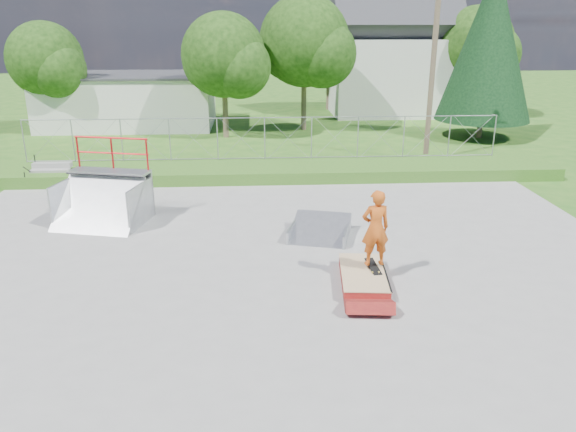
% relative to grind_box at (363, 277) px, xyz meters
% --- Properties ---
extents(ground, '(120.00, 120.00, 0.00)m').
position_rel_grind_box_xyz_m(ground, '(-2.16, 0.74, -0.17)').
color(ground, '#285E1B').
rests_on(ground, ground).
extents(concrete_pad, '(20.00, 16.00, 0.04)m').
position_rel_grind_box_xyz_m(concrete_pad, '(-2.16, 0.74, -0.15)').
color(concrete_pad, gray).
rests_on(concrete_pad, ground).
extents(grass_berm, '(24.00, 3.00, 0.50)m').
position_rel_grind_box_xyz_m(grass_berm, '(-2.16, 10.24, 0.08)').
color(grass_berm, '#285E1B').
rests_on(grass_berm, ground).
extents(grind_box, '(1.30, 2.34, 0.33)m').
position_rel_grind_box_xyz_m(grind_box, '(0.00, 0.00, 0.00)').
color(grind_box, maroon).
rests_on(grind_box, concrete_pad).
extents(quarter_pipe, '(3.04, 2.75, 2.60)m').
position_rel_grind_box_xyz_m(quarter_pipe, '(-7.46, 4.73, 1.13)').
color(quarter_pipe, '#9EA1A6').
rests_on(quarter_pipe, concrete_pad).
extents(flat_bank_ramp, '(2.10, 2.18, 0.52)m').
position_rel_grind_box_xyz_m(flat_bank_ramp, '(-0.71, 3.14, 0.09)').
color(flat_bank_ramp, '#9EA1A6').
rests_on(flat_bank_ramp, concrete_pad).
extents(skateboard, '(0.31, 0.81, 0.13)m').
position_rel_grind_box_xyz_m(skateboard, '(0.27, 0.15, 0.21)').
color(skateboard, black).
rests_on(skateboard, grind_box).
extents(skater, '(0.74, 0.53, 1.90)m').
position_rel_grind_box_xyz_m(skater, '(0.27, 0.15, 1.16)').
color(skater, '#C55317').
rests_on(skater, grind_box).
extents(concrete_stairs, '(1.50, 1.60, 0.80)m').
position_rel_grind_box_xyz_m(concrete_stairs, '(-10.66, 9.44, 0.23)').
color(concrete_stairs, gray).
rests_on(concrete_stairs, ground).
extents(chain_link_fence, '(20.00, 0.06, 1.80)m').
position_rel_grind_box_xyz_m(chain_link_fence, '(-2.16, 11.24, 1.23)').
color(chain_link_fence, '#91949A').
rests_on(chain_link_fence, grass_berm).
extents(utility_building_flat, '(10.00, 6.00, 3.00)m').
position_rel_grind_box_xyz_m(utility_building_flat, '(-10.16, 22.74, 1.33)').
color(utility_building_flat, silver).
rests_on(utility_building_flat, ground).
extents(gable_house, '(8.40, 6.08, 8.94)m').
position_rel_grind_box_xyz_m(gable_house, '(6.84, 26.74, 3.67)').
color(gable_house, silver).
rests_on(gable_house, ground).
extents(utility_pole, '(0.24, 0.24, 8.00)m').
position_rel_grind_box_xyz_m(utility_pole, '(5.34, 12.74, 3.83)').
color(utility_pole, brown).
rests_on(utility_pole, ground).
extents(tree_left_near, '(4.76, 4.48, 6.65)m').
position_rel_grind_box_xyz_m(tree_left_near, '(-3.91, 18.58, 4.07)').
color(tree_left_near, brown).
rests_on(tree_left_near, ground).
extents(tree_center, '(5.44, 5.12, 7.60)m').
position_rel_grind_box_xyz_m(tree_center, '(0.62, 20.56, 4.68)').
color(tree_center, brown).
rests_on(tree_center, ground).
extents(tree_left_far, '(4.42, 4.16, 6.18)m').
position_rel_grind_box_xyz_m(tree_left_far, '(-13.93, 20.59, 3.77)').
color(tree_left_far, brown).
rests_on(tree_left_far, ground).
extents(tree_right_far, '(5.10, 4.80, 7.12)m').
position_rel_grind_box_xyz_m(tree_right_far, '(12.11, 24.57, 4.37)').
color(tree_right_far, brown).
rests_on(tree_right_far, ground).
extents(tree_back_mid, '(4.08, 3.84, 5.70)m').
position_rel_grind_box_xyz_m(tree_back_mid, '(3.05, 28.60, 3.46)').
color(tree_back_mid, brown).
rests_on(tree_back_mid, ground).
extents(conifer_tree, '(5.04, 5.04, 9.10)m').
position_rel_grind_box_xyz_m(conifer_tree, '(9.84, 17.74, 4.88)').
color(conifer_tree, brown).
rests_on(conifer_tree, ground).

